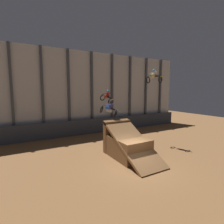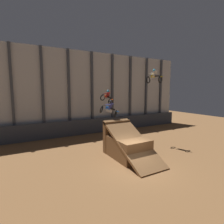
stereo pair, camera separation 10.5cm
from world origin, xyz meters
TOP-DOWN VIEW (x-y plane):
  - ground_plane at (0.00, 0.00)m, footprint 60.00×60.00m
  - arena_back_wall at (0.00, 11.71)m, footprint 32.00×0.40m
  - lower_barrier at (0.00, 10.82)m, footprint 31.36×0.20m
  - dirt_ramp at (0.54, 2.13)m, footprint 2.57×5.46m
  - rider_bike_left_air at (0.24, 4.47)m, footprint 1.72×1.64m
  - rider_bike_center_air at (1.59, 7.46)m, footprint 1.08×1.90m
  - rider_bike_right_air at (5.06, 3.78)m, footprint 1.12×1.79m

SIDE VIEW (x-z plane):
  - ground_plane at x=0.00m, z-range 0.00..0.00m
  - lower_barrier at x=0.00m, z-range 0.00..1.89m
  - dirt_ramp at x=0.54m, z-range -0.48..2.50m
  - rider_bike_left_air at x=0.24m, z-range 2.97..4.59m
  - rider_bike_center_air at x=1.59m, z-range 3.94..5.56m
  - arena_back_wall at x=0.00m, z-range 0.00..10.48m
  - rider_bike_right_air at x=5.06m, z-range 6.13..7.56m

